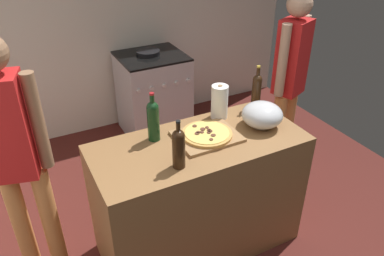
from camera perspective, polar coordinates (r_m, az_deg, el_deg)
name	(u,v)px	position (r m, az deg, el deg)	size (l,w,h in m)	color
ground_plane	(177,186)	(3.49, -2.19, -8.63)	(4.02, 3.27, 0.02)	#511E19
kitchen_wall_rear	(116,6)	(4.09, -11.37, 17.52)	(4.02, 0.10, 2.60)	silver
counter	(199,196)	(2.68, 1.00, -10.12)	(1.38, 0.62, 0.89)	olive
cutting_board	(207,136)	(2.45, 2.24, -1.25)	(0.40, 0.32, 0.02)	#9E7247
pizza	(207,134)	(2.44, 2.24, -0.84)	(0.33, 0.33, 0.03)	tan
mixing_bowl	(262,115)	(2.59, 10.46, 1.95)	(0.28, 0.28, 0.17)	#B2B2B7
paper_towel_roll	(220,102)	(2.64, 4.14, 3.91)	(0.12, 0.12, 0.24)	white
wine_bottle_clear	(179,147)	(2.13, -2.01, -2.84)	(0.07, 0.07, 0.30)	#331E0F
wine_bottle_dark	(257,90)	(2.80, 9.64, 5.67)	(0.07, 0.07, 0.33)	#331E0F
wine_bottle_green	(153,119)	(2.38, -5.83, 1.34)	(0.08, 0.08, 0.33)	#143819
stove	(153,94)	(4.08, -5.81, 5.05)	(0.66, 0.62, 0.92)	#B7B7BC
person_in_stripes	(17,154)	(2.40, -24.77, -3.59)	(0.37, 0.25, 1.66)	#D88C4C
person_in_red	(289,78)	(3.28, 14.36, 7.33)	(0.37, 0.27, 1.64)	#D88C4C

